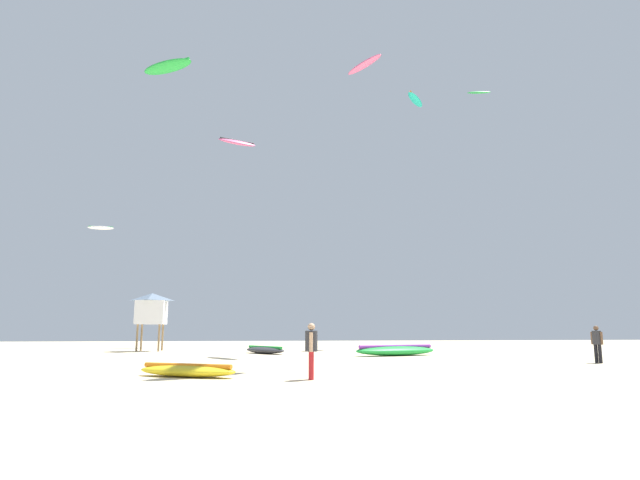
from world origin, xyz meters
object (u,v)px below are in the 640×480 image
kite_grounded_near (396,350)px  kite_grounded_far (265,350)px  person_foreground (311,346)px  person_midground (597,341)px  kite_aloft_0 (237,142)px  kite_aloft_1 (364,65)px  kite_grounded_mid (187,370)px  kite_aloft_2 (415,100)px  kite_aloft_4 (167,67)px  kite_aloft_6 (479,92)px  kite_aloft_3 (101,228)px  lifeguard_tower (152,308)px

kite_grounded_near → kite_grounded_far: (-7.68, 3.55, -0.08)m
person_foreground → person_midground: 15.44m
person_midground → kite_aloft_0: bearing=-80.6°
person_foreground → kite_grounded_far: (-1.06, 17.74, -0.79)m
kite_aloft_1 → person_foreground: bearing=-108.0°
kite_grounded_near → kite_aloft_1: kite_aloft_1 is taller
kite_grounded_mid → kite_aloft_2: size_ratio=1.05×
kite_grounded_near → kite_aloft_4: kite_aloft_4 is taller
kite_aloft_6 → kite_aloft_2: bearing=169.6°
kite_aloft_6 → person_foreground: bearing=-124.8°
kite_grounded_mid → kite_aloft_3: bearing=110.6°
kite_aloft_6 → kite_grounded_near: bearing=-133.5°
kite_aloft_2 → kite_aloft_4: size_ratio=0.93×
kite_grounded_near → kite_aloft_1: bearing=104.1°
kite_aloft_6 → kite_grounded_mid: bearing=-131.7°
person_midground → kite_aloft_4: size_ratio=0.45×
lifeguard_tower → kite_aloft_6: bearing=8.3°
kite_grounded_near → kite_aloft_1: (-0.88, 3.51, 20.11)m
kite_grounded_near → lifeguard_tower: bearing=151.4°
person_foreground → kite_grounded_mid: (-3.98, 1.44, -0.81)m
kite_grounded_far → lifeguard_tower: lifeguard_tower is taller
kite_aloft_3 → kite_aloft_4: kite_aloft_4 is taller
person_midground → kite_grounded_near: person_midground is taller
kite_aloft_2 → kite_aloft_6: (5.82, -1.07, 0.57)m
kite_grounded_far → kite_aloft_6: 31.75m
person_foreground → lifeguard_tower: lifeguard_tower is taller
kite_grounded_near → kite_aloft_4: size_ratio=1.47×
kite_aloft_0 → kite_aloft_4: bearing=-102.8°
kite_grounded_far → kite_aloft_4: (-6.62, -2.15, 18.03)m
kite_grounded_mid → kite_aloft_1: size_ratio=1.01×
kite_aloft_0 → kite_aloft_4: size_ratio=1.04×
person_midground → kite_aloft_1: (-8.37, 11.43, 19.41)m
kite_aloft_4 → kite_aloft_3: bearing=114.6°
kite_grounded_near → kite_aloft_2: (6.22, 13.77, 22.51)m
person_midground → kite_grounded_mid: (-18.10, -4.82, -0.80)m
person_foreground → kite_grounded_near: (6.62, 14.19, -0.71)m
lifeguard_tower → kite_aloft_0: (5.44, 10.07, 16.61)m
kite_grounded_near → lifeguard_tower: 18.22m
kite_grounded_far → kite_aloft_4: 19.33m
person_midground → kite_aloft_2: kite_aloft_2 is taller
kite_grounded_far → kite_aloft_2: 28.41m
kite_aloft_0 → kite_aloft_6: bearing=-15.0°
kite_grounded_near → kite_grounded_far: size_ratio=1.37×
person_midground → kite_aloft_3: kite_aloft_3 is taller
kite_aloft_3 → kite_aloft_4: 22.77m
kite_grounded_far → lifeguard_tower: (-8.14, 5.07, 2.82)m
kite_aloft_0 → kite_aloft_1: size_ratio=1.07×
kite_grounded_near → kite_aloft_3: bearing=137.9°
kite_aloft_1 → kite_aloft_2: (7.10, 10.26, 2.40)m
kite_grounded_near → kite_aloft_0: 28.84m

